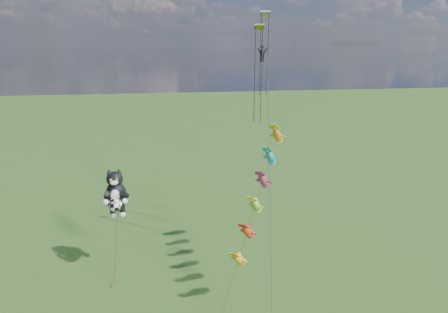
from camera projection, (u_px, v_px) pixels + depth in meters
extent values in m
cube|color=brown|center=(115.00, 285.00, 35.09)|extent=(0.40, 0.30, 0.22)
cylinder|color=black|center=(116.00, 247.00, 35.47)|extent=(0.48, 2.73, 6.37)
ellipsoid|color=black|center=(116.00, 196.00, 35.70)|extent=(2.20, 1.90, 2.89)
ellipsoid|color=black|center=(115.00, 179.00, 35.12)|extent=(1.72, 1.60, 1.46)
cone|color=black|center=(109.00, 172.00, 34.84)|extent=(0.58, 0.58, 0.54)
cone|color=black|center=(119.00, 171.00, 34.97)|extent=(0.58, 0.58, 0.54)
ellipsoid|color=white|center=(114.00, 183.00, 34.61)|extent=(0.81, 0.49, 0.52)
ellipsoid|color=white|center=(115.00, 196.00, 34.99)|extent=(0.94, 0.47, 1.19)
sphere|color=gold|center=(111.00, 180.00, 34.42)|extent=(0.22, 0.22, 0.22)
sphere|color=gold|center=(117.00, 180.00, 34.50)|extent=(0.22, 0.22, 0.22)
sphere|color=white|center=(106.00, 202.00, 34.75)|extent=(0.54, 0.54, 0.54)
sphere|color=white|center=(125.00, 201.00, 35.00)|extent=(0.54, 0.54, 0.54)
sphere|color=white|center=(113.00, 215.00, 36.07)|extent=(0.58, 0.58, 0.58)
sphere|color=white|center=(123.00, 214.00, 36.20)|extent=(0.58, 0.58, 0.58)
sphere|color=white|center=(115.00, 205.00, 34.68)|extent=(1.28, 1.28, 1.28)
cylinder|color=black|center=(255.00, 206.00, 33.28)|extent=(9.13, 12.97, 15.75)
ellipsoid|color=yellow|center=(239.00, 259.00, 31.29)|extent=(1.81, 2.13, 2.08)
ellipsoid|color=orange|center=(247.00, 231.00, 32.30)|extent=(1.81, 2.13, 2.08)
ellipsoid|color=green|center=(255.00, 205.00, 33.32)|extent=(1.81, 2.13, 2.08)
ellipsoid|color=#D83368|center=(263.00, 180.00, 34.33)|extent=(1.81, 2.13, 2.08)
ellipsoid|color=#198EBF|center=(270.00, 157.00, 35.34)|extent=(1.81, 2.13, 2.08)
ellipsoid|color=red|center=(277.00, 135.00, 36.35)|extent=(1.81, 2.13, 2.08)
cylinder|color=black|center=(269.00, 145.00, 31.37)|extent=(3.12, 16.82, 27.06)
cube|color=#18941A|center=(259.00, 27.00, 33.83)|extent=(1.01, 0.74, 0.54)
cylinder|color=black|center=(255.00, 77.00, 35.07)|extent=(0.08, 0.08, 8.87)
cylinder|color=black|center=(261.00, 77.00, 35.16)|extent=(0.08, 0.08, 8.87)
cube|color=blue|center=(265.00, 14.00, 36.38)|extent=(1.17, 0.86, 0.64)
cylinder|color=black|center=(260.00, 57.00, 37.49)|extent=(0.08, 0.08, 8.07)
cylinder|color=black|center=(267.00, 57.00, 37.60)|extent=(0.08, 0.08, 8.07)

